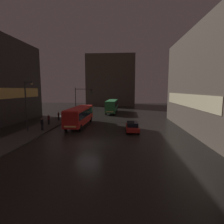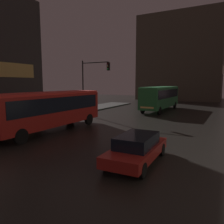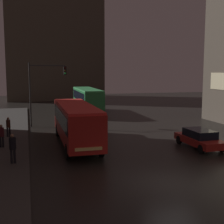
# 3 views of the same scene
# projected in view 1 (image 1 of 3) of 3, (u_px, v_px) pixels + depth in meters

# --- Properties ---
(ground_plane) EXTENTS (120.00, 120.00, 0.00)m
(ground_plane) POSITION_uv_depth(u_px,v_px,m) (88.00, 144.00, 19.67)
(ground_plane) COLOR black
(sidewalk_left) EXTENTS (4.00, 48.00, 0.15)m
(sidewalk_left) POSITION_uv_depth(u_px,v_px,m) (49.00, 124.00, 30.22)
(sidewalk_left) COLOR #3D3A38
(sidewalk_left) RESTS_ON ground
(building_right_block) EXTENTS (10.07, 22.84, 14.35)m
(building_right_block) POSITION_uv_depth(u_px,v_px,m) (223.00, 82.00, 24.83)
(building_right_block) COLOR #4C4238
(building_right_block) RESTS_ON ground
(building_far_backdrop) EXTENTS (18.07, 12.00, 18.92)m
(building_far_backdrop) POSITION_uv_depth(u_px,v_px,m) (111.00, 81.00, 68.74)
(building_far_backdrop) COLOR #4C4238
(building_far_backdrop) RESTS_ON ground
(bus_near) EXTENTS (2.55, 10.34, 3.10)m
(bus_near) POSITION_uv_depth(u_px,v_px,m) (80.00, 115.00, 29.13)
(bus_near) COLOR #AD1E19
(bus_near) RESTS_ON ground
(bus_far) EXTENTS (2.60, 10.76, 3.30)m
(bus_far) POSITION_uv_depth(u_px,v_px,m) (112.00, 105.00, 45.58)
(bus_far) COLOR #236B38
(bus_far) RESTS_ON ground
(car_taxi) EXTENTS (1.92, 4.53, 1.36)m
(car_taxi) POSITION_uv_depth(u_px,v_px,m) (132.00, 127.00, 25.40)
(car_taxi) COLOR maroon
(car_taxi) RESTS_ON ground
(pedestrian_near) EXTENTS (0.43, 0.43, 1.64)m
(pedestrian_near) POSITION_uv_depth(u_px,v_px,m) (59.00, 116.00, 33.38)
(pedestrian_near) COLOR black
(pedestrian_near) RESTS_ON sidewalk_left
(pedestrian_mid) EXTENTS (0.52, 0.52, 1.79)m
(pedestrian_mid) POSITION_uv_depth(u_px,v_px,m) (42.00, 123.00, 25.35)
(pedestrian_mid) COLOR black
(pedestrian_mid) RESTS_ON sidewalk_left
(pedestrian_far) EXTENTS (0.53, 0.53, 1.66)m
(pedestrian_far) POSITION_uv_depth(u_px,v_px,m) (49.00, 119.00, 29.70)
(pedestrian_far) COLOR black
(pedestrian_far) RESTS_ON sidewalk_left
(traffic_light_main) EXTENTS (3.76, 0.35, 6.46)m
(traffic_light_main) POSITION_uv_depth(u_px,v_px,m) (81.00, 97.00, 37.84)
(traffic_light_main) COLOR #2D2D2D
(traffic_light_main) RESTS_ON ground
(street_lamp_sidewalk) EXTENTS (1.25, 0.36, 7.03)m
(street_lamp_sidewalk) POSITION_uv_depth(u_px,v_px,m) (27.00, 98.00, 24.31)
(street_lamp_sidewalk) COLOR #2D2D2D
(street_lamp_sidewalk) RESTS_ON sidewalk_left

